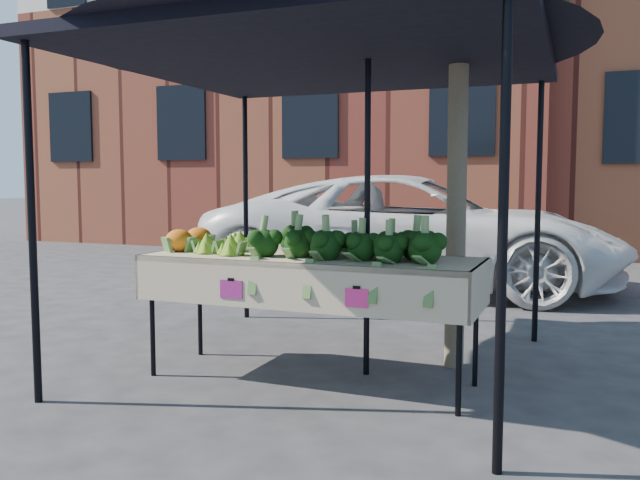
# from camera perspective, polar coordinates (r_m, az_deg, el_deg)

# --- Properties ---
(ground) EXTENTS (90.00, 90.00, 0.00)m
(ground) POSITION_cam_1_polar(r_m,az_deg,el_deg) (4.82, 1.87, -12.16)
(ground) COLOR #2B2B2E
(table) EXTENTS (2.41, 0.83, 0.90)m
(table) POSITION_cam_1_polar(r_m,az_deg,el_deg) (4.75, -0.89, -6.82)
(table) COLOR #C5AF92
(table) RESTS_ON ground
(canopy) EXTENTS (3.16, 3.16, 2.74)m
(canopy) POSITION_cam_1_polar(r_m,az_deg,el_deg) (5.01, 0.54, 4.39)
(canopy) COLOR black
(canopy) RESTS_ON ground
(broccoli_heap) EXTENTS (1.38, 0.58, 0.27)m
(broccoli_heap) POSITION_cam_1_polar(r_m,az_deg,el_deg) (4.59, 2.40, 0.16)
(broccoli_heap) COLOR black
(broccoli_heap) RESTS_ON table
(romanesco_cluster) EXTENTS (0.44, 0.58, 0.21)m
(romanesco_cluster) POSITION_cam_1_polar(r_m,az_deg,el_deg) (4.99, -7.83, 0.14)
(romanesco_cluster) COLOR #8FBE29
(romanesco_cluster) RESTS_ON table
(cauliflower_pair) EXTENTS (0.24, 0.44, 0.19)m
(cauliflower_pair) POSITION_cam_1_polar(r_m,az_deg,el_deg) (5.20, -11.23, 0.18)
(cauliflower_pair) COLOR orange
(cauliflower_pair) RESTS_ON table
(vehicle) EXTENTS (1.73, 2.64, 5.47)m
(vehicle) POSITION_cam_1_polar(r_m,az_deg,el_deg) (9.00, 8.18, 13.35)
(vehicle) COLOR white
(vehicle) RESTS_ON ground
(street_tree) EXTENTS (2.18, 2.18, 4.30)m
(street_tree) POSITION_cam_1_polar(r_m,az_deg,el_deg) (5.18, 11.87, 12.97)
(street_tree) COLOR #1E4C14
(street_tree) RESTS_ON ground
(building_left) EXTENTS (12.00, 8.00, 9.00)m
(building_left) POSITION_cam_1_polar(r_m,az_deg,el_deg) (17.87, -0.43, 14.93)
(building_left) COLOR maroon
(building_left) RESTS_ON ground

